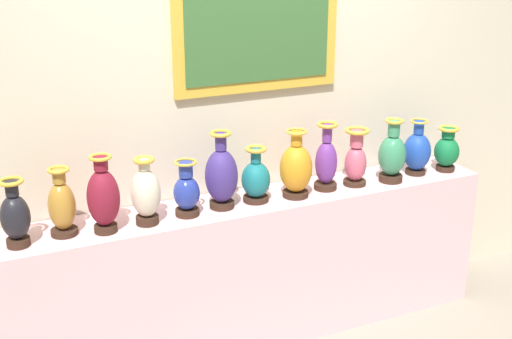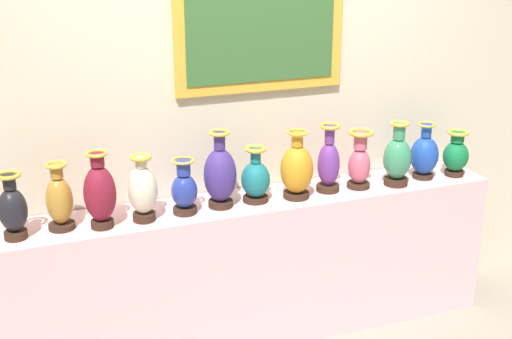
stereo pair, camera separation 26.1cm
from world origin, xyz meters
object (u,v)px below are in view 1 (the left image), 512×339
object	(u,v)px
vase_burgundy	(103,197)
vase_amber	(296,168)
vase_emerald	(447,150)
vase_ochre	(62,206)
vase_violet	(326,161)
vase_cobalt	(187,192)
vase_sapphire	(417,151)
vase_rose	(356,159)
vase_teal	(256,179)
vase_ivory	(146,193)
vase_jade	(392,155)
vase_onyx	(15,216)
vase_indigo	(221,175)

from	to	relation	value
vase_burgundy	vase_amber	xyz separation A→B (m)	(1.09, 0.02, -0.02)
vase_burgundy	vase_emerald	bearing A→B (deg)	0.36
vase_ochre	vase_violet	xyz separation A→B (m)	(1.49, -0.00, 0.01)
vase_cobalt	vase_sapphire	bearing A→B (deg)	0.62
vase_rose	vase_teal	bearing A→B (deg)	178.88
vase_burgundy	vase_violet	size ratio (longest dim) A/B	1.01
vase_ivory	vase_jade	bearing A→B (deg)	-0.33
vase_ivory	vase_violet	bearing A→B (deg)	2.34
vase_onyx	vase_rose	bearing A→B (deg)	0.82
vase_amber	vase_rose	bearing A→B (deg)	2.52
vase_teal	vase_violet	xyz separation A→B (m)	(0.45, -0.00, 0.04)
vase_amber	vase_cobalt	bearing A→B (deg)	179.65
vase_amber	vase_ochre	bearing A→B (deg)	178.62
vase_burgundy	vase_indigo	bearing A→B (deg)	4.20
vase_ochre	vase_burgundy	xyz separation A→B (m)	(0.19, -0.05, 0.03)
vase_teal	vase_sapphire	distance (m)	1.08
vase_teal	vase_onyx	bearing A→B (deg)	-178.20
vase_ivory	vase_violet	distance (m)	1.08
vase_onyx	vase_emerald	bearing A→B (deg)	-0.01
vase_ochre	vase_rose	world-z (taller)	vase_ochre
vase_rose	vase_jade	world-z (taller)	vase_jade
vase_ochre	vase_cobalt	size ratio (longest dim) A/B	1.16
vase_cobalt	vase_teal	xyz separation A→B (m)	(0.41, 0.03, -0.00)
vase_onyx	vase_indigo	distance (m)	1.06
vase_cobalt	vase_rose	xyz separation A→B (m)	(1.05, 0.01, 0.03)
vase_ochre	vase_teal	world-z (taller)	vase_ochre
vase_burgundy	vase_rose	bearing A→B (deg)	1.58
vase_jade	vase_emerald	world-z (taller)	vase_jade
vase_ochre	vase_rose	distance (m)	1.69
vase_indigo	vase_violet	size ratio (longest dim) A/B	1.08
vase_ochre	vase_violet	distance (m)	1.49
vase_indigo	vase_jade	world-z (taller)	vase_indigo
vase_violet	vase_ivory	bearing A→B (deg)	-177.66
vase_sapphire	vase_indigo	bearing A→B (deg)	179.83
vase_indigo	vase_sapphire	bearing A→B (deg)	-0.17
vase_indigo	vase_rose	world-z (taller)	vase_indigo
vase_indigo	vase_rose	bearing A→B (deg)	-0.42
vase_onyx	vase_cobalt	size ratio (longest dim) A/B	1.13
vase_amber	vase_onyx	bearing A→B (deg)	-179.63
vase_onyx	vase_indigo	xyz separation A→B (m)	(1.06, 0.03, 0.03)
vase_teal	vase_violet	size ratio (longest dim) A/B	0.79
vase_sapphire	vase_emerald	xyz separation A→B (m)	(0.21, -0.03, -0.01)
vase_rose	vase_amber	bearing A→B (deg)	-177.48
vase_rose	vase_burgundy	bearing A→B (deg)	-178.42
vase_ochre	vase_jade	xyz separation A→B (m)	(1.91, -0.05, 0.01)
vase_indigo	vase_emerald	size ratio (longest dim) A/B	1.52
vase_teal	vase_emerald	bearing A→B (deg)	-1.80
vase_teal	vase_jade	distance (m)	0.87
vase_violet	vase_jade	distance (m)	0.42
vase_sapphire	vase_emerald	bearing A→B (deg)	-8.37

